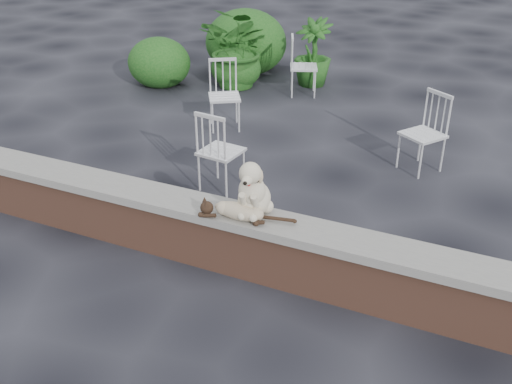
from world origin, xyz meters
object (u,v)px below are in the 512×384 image
at_px(chair_e, 304,66).
at_px(chair_d, 423,133).
at_px(chair_a, 224,96).
at_px(chair_c, 221,150).
at_px(potted_plant_a, 239,48).
at_px(dog, 254,185).
at_px(cat, 238,210).
at_px(potted_plant_b, 313,52).

relative_size(chair_e, chair_d, 1.00).
distance_m(chair_a, chair_c, 1.82).
bearing_deg(chair_d, chair_a, -151.16).
distance_m(chair_c, potted_plant_a, 3.65).
distance_m(dog, cat, 0.25).
bearing_deg(cat, potted_plant_a, 108.06).
bearing_deg(dog, potted_plant_a, 109.57).
height_order(dog, cat, dog).
height_order(cat, potted_plant_b, potted_plant_b).
relative_size(potted_plant_a, potted_plant_b, 1.20).
xyz_separation_m(chair_d, potted_plant_b, (-2.30, 2.57, 0.08)).
height_order(chair_a, potted_plant_b, potted_plant_b).
xyz_separation_m(chair_e, potted_plant_a, (-1.09, -0.09, 0.19)).
bearing_deg(dog, chair_c, 120.12).
height_order(chair_e, potted_plant_a, potted_plant_a).
relative_size(chair_d, chair_c, 1.00).
xyz_separation_m(chair_e, chair_c, (0.32, -3.44, 0.00)).
xyz_separation_m(dog, chair_a, (-1.79, 2.90, -0.38)).
bearing_deg(potted_plant_a, potted_plant_b, 30.80).
bearing_deg(potted_plant_b, chair_c, -84.78).
bearing_deg(chair_c, chair_e, -78.47).
bearing_deg(cat, chair_c, 114.82).
bearing_deg(potted_plant_b, cat, -76.72).
bearing_deg(chair_e, cat, 171.90).
distance_m(cat, chair_e, 5.01).
bearing_deg(chair_c, potted_plant_a, -60.96).
bearing_deg(chair_e, chair_d, -154.33).
bearing_deg(chair_e, dog, 173.25).
xyz_separation_m(dog, chair_d, (0.94, 2.68, -0.38)).
relative_size(chair_a, chair_d, 1.00).
xyz_separation_m(chair_c, potted_plant_a, (-1.41, 3.35, 0.19)).
distance_m(chair_e, potted_plant_b, 0.55).
distance_m(chair_d, potted_plant_b, 3.45).
height_order(chair_e, chair_c, same).
bearing_deg(chair_a, chair_e, 43.27).
relative_size(dog, chair_a, 0.57).
distance_m(cat, chair_c, 1.69).
distance_m(dog, potted_plant_b, 5.43).
height_order(cat, chair_e, chair_e).
xyz_separation_m(potted_plant_a, potted_plant_b, (1.05, 0.63, -0.11)).
xyz_separation_m(chair_a, chair_d, (2.73, -0.22, 0.00)).
bearing_deg(chair_d, chair_e, 171.52).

